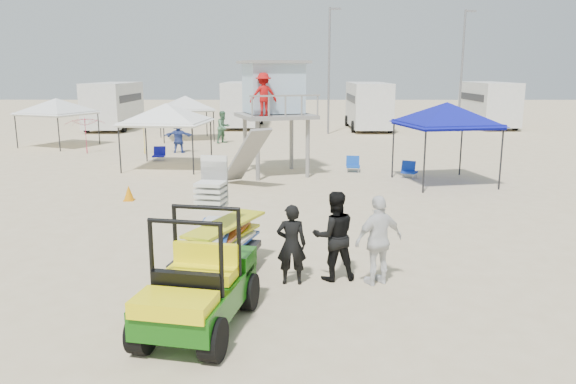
{
  "coord_description": "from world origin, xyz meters",
  "views": [
    {
      "loc": [
        0.58,
        -9.99,
        4.14
      ],
      "look_at": [
        0.5,
        3.0,
        1.3
      ],
      "focal_mm": 35.0,
      "sensor_mm": 36.0,
      "label": 1
    }
  ],
  "objects_px": {
    "man_left": "(291,244)",
    "canopy_blue": "(447,106)",
    "surf_trailer": "(216,235)",
    "lifeguard_tower": "(273,92)",
    "utility_cart": "(196,278)"
  },
  "relations": [
    {
      "from": "man_left",
      "to": "canopy_blue",
      "type": "bearing_deg",
      "value": -119.15
    },
    {
      "from": "utility_cart",
      "to": "lifeguard_tower",
      "type": "distance_m",
      "value": 14.22
    },
    {
      "from": "surf_trailer",
      "to": "canopy_blue",
      "type": "bearing_deg",
      "value": 53.77
    },
    {
      "from": "utility_cart",
      "to": "lifeguard_tower",
      "type": "height_order",
      "value": "lifeguard_tower"
    },
    {
      "from": "canopy_blue",
      "to": "surf_trailer",
      "type": "bearing_deg",
      "value": -126.23
    },
    {
      "from": "utility_cart",
      "to": "lifeguard_tower",
      "type": "relative_size",
      "value": 0.62
    },
    {
      "from": "utility_cart",
      "to": "surf_trailer",
      "type": "height_order",
      "value": "surf_trailer"
    },
    {
      "from": "utility_cart",
      "to": "man_left",
      "type": "bearing_deg",
      "value": 53.22
    },
    {
      "from": "man_left",
      "to": "canopy_blue",
      "type": "height_order",
      "value": "canopy_blue"
    },
    {
      "from": "lifeguard_tower",
      "to": "surf_trailer",
      "type": "bearing_deg",
      "value": -93.91
    },
    {
      "from": "lifeguard_tower",
      "to": "utility_cart",
      "type": "bearing_deg",
      "value": -93.28
    },
    {
      "from": "lifeguard_tower",
      "to": "canopy_blue",
      "type": "bearing_deg",
      "value": -16.59
    },
    {
      "from": "utility_cart",
      "to": "surf_trailer",
      "type": "bearing_deg",
      "value": 89.87
    },
    {
      "from": "utility_cart",
      "to": "man_left",
      "type": "height_order",
      "value": "utility_cart"
    },
    {
      "from": "surf_trailer",
      "to": "canopy_blue",
      "type": "height_order",
      "value": "canopy_blue"
    }
  ]
}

